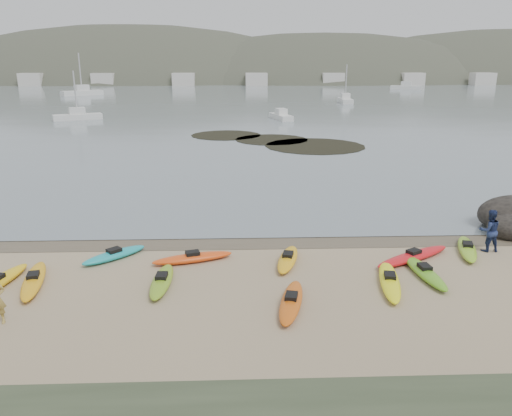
{
  "coord_description": "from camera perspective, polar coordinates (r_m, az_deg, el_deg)",
  "views": [
    {
      "loc": [
        -0.82,
        -21.93,
        8.03
      ],
      "look_at": [
        0.0,
        0.0,
        1.5
      ],
      "focal_mm": 35.0,
      "sensor_mm": 36.0,
      "label": 1
    }
  ],
  "objects": [
    {
      "name": "kelp_mats",
      "position": [
        51.69,
        2.28,
        7.65
      ],
      "size": [
        17.41,
        16.18,
        0.04
      ],
      "color": "black",
      "rests_on": "water"
    },
    {
      "name": "ground",
      "position": [
        23.37,
        0.0,
        -3.53
      ],
      "size": [
        600.0,
        600.0,
        0.0
      ],
      "primitive_type": "plane",
      "color": "tan",
      "rests_on": "ground"
    },
    {
      "name": "water",
      "position": [
        322.03,
        -2.08,
        15.13
      ],
      "size": [
        1200.0,
        1200.0,
        0.0
      ],
      "primitive_type": "plane",
      "color": "slate",
      "rests_on": "ground"
    },
    {
      "name": "wet_sand",
      "position": [
        23.08,
        0.03,
        -3.77
      ],
      "size": [
        60.0,
        60.0,
        0.0
      ],
      "primitive_type": "plane",
      "color": "brown",
      "rests_on": "ground"
    },
    {
      "name": "far_hills",
      "position": [
        220.91,
        8.48,
        10.16
      ],
      "size": [
        550.0,
        135.0,
        80.0
      ],
      "color": "#384235",
      "rests_on": "ground"
    },
    {
      "name": "kayaks",
      "position": [
        19.76,
        3.55,
        -6.9
      ],
      "size": [
        24.09,
        7.98,
        0.34
      ],
      "color": "#EA4B14",
      "rests_on": "ground"
    },
    {
      "name": "person_east",
      "position": [
        23.86,
        25.12,
        -2.35
      ],
      "size": [
        0.92,
        0.72,
        1.88
      ],
      "primitive_type": "imported",
      "rotation": [
        0.0,
        0.0,
        3.16
      ],
      "color": "navy",
      "rests_on": "ground"
    },
    {
      "name": "far_town",
      "position": [
        167.18,
        0.19,
        14.5
      ],
      "size": [
        199.0,
        5.0,
        4.0
      ],
      "color": "beige",
      "rests_on": "ground"
    },
    {
      "name": "moored_boats",
      "position": [
        113.14,
        -1.79,
        12.78
      ],
      "size": [
        92.91,
        78.55,
        1.31
      ],
      "color": "silver",
      "rests_on": "ground"
    }
  ]
}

